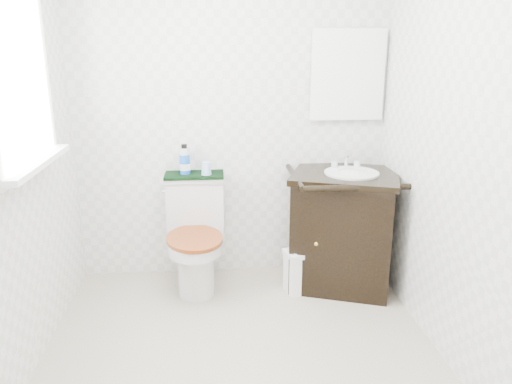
{
  "coord_description": "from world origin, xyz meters",
  "views": [
    {
      "loc": [
        -0.13,
        -2.3,
        1.66
      ],
      "look_at": [
        0.14,
        0.75,
        0.75
      ],
      "focal_mm": 35.0,
      "sensor_mm": 36.0,
      "label": 1
    }
  ],
  "objects": [
    {
      "name": "floor",
      "position": [
        0.0,
        0.0,
        0.0
      ],
      "size": [
        2.4,
        2.4,
        0.0
      ],
      "primitive_type": "plane",
      "color": "#A59D85",
      "rests_on": "ground"
    },
    {
      "name": "wall_back",
      "position": [
        0.0,
        1.2,
        1.2
      ],
      "size": [
        2.4,
        0.0,
        2.4
      ],
      "primitive_type": "plane",
      "rotation": [
        1.57,
        0.0,
        0.0
      ],
      "color": "silver",
      "rests_on": "ground"
    },
    {
      "name": "wall_front",
      "position": [
        0.0,
        -1.2,
        1.2
      ],
      "size": [
        2.4,
        0.0,
        2.4
      ],
      "primitive_type": "plane",
      "rotation": [
        -1.57,
        0.0,
        0.0
      ],
      "color": "silver",
      "rests_on": "ground"
    },
    {
      "name": "wall_right",
      "position": [
        1.1,
        0.0,
        1.2
      ],
      "size": [
        0.0,
        2.4,
        2.4
      ],
      "primitive_type": "plane",
      "rotation": [
        1.57,
        0.0,
        -1.57
      ],
      "color": "silver",
      "rests_on": "ground"
    },
    {
      "name": "window",
      "position": [
        -1.07,
        0.25,
        1.55
      ],
      "size": [
        0.02,
        0.7,
        0.9
      ],
      "primitive_type": "cube",
      "color": "white",
      "rests_on": "wall_left"
    },
    {
      "name": "mirror",
      "position": [
        0.82,
        1.18,
        1.45
      ],
      "size": [
        0.5,
        0.02,
        0.6
      ],
      "primitive_type": "cube",
      "color": "silver",
      "rests_on": "wall_back"
    },
    {
      "name": "toilet",
      "position": [
        -0.27,
        0.97,
        0.34
      ],
      "size": [
        0.42,
        0.64,
        0.77
      ],
      "color": "silver",
      "rests_on": "floor"
    },
    {
      "name": "vanity",
      "position": [
        0.77,
        0.9,
        0.43
      ],
      "size": [
        0.86,
        0.8,
        0.92
      ],
      "color": "black",
      "rests_on": "floor"
    },
    {
      "name": "trash_bin",
      "position": [
        0.45,
        0.8,
        0.16
      ],
      "size": [
        0.25,
        0.22,
        0.3
      ],
      "color": "white",
      "rests_on": "floor"
    },
    {
      "name": "towel",
      "position": [
        -0.27,
        1.09,
        0.78
      ],
      "size": [
        0.41,
        0.22,
        0.02
      ],
      "primitive_type": "cube",
      "color": "black",
      "rests_on": "toilet"
    },
    {
      "name": "mouthwash_bottle",
      "position": [
        -0.33,
        1.1,
        0.88
      ],
      "size": [
        0.07,
        0.07,
        0.21
      ],
      "color": "blue",
      "rests_on": "towel"
    },
    {
      "name": "cup",
      "position": [
        -0.18,
        1.06,
        0.83
      ],
      "size": [
        0.07,
        0.07,
        0.09
      ],
      "primitive_type": "cone",
      "color": "#92B8EF",
      "rests_on": "towel"
    },
    {
      "name": "soap_bar",
      "position": [
        0.72,
        1.02,
        0.83
      ],
      "size": [
        0.07,
        0.04,
        0.02
      ],
      "primitive_type": "ellipsoid",
      "color": "#176E71",
      "rests_on": "vanity"
    }
  ]
}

